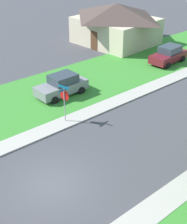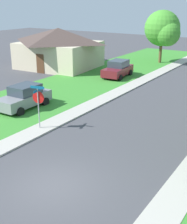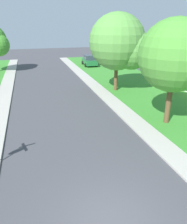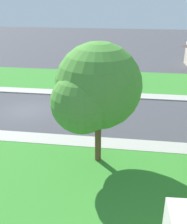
% 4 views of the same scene
% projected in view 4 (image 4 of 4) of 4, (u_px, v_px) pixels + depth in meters
% --- Properties ---
extents(ground_plane, '(120.00, 120.00, 0.00)m').
position_uv_depth(ground_plane, '(28.00, 110.00, 23.16)').
color(ground_plane, '#424247').
extents(sidewalk_east, '(1.40, 56.00, 0.10)m').
position_uv_depth(sidewalk_east, '(182.00, 149.00, 17.33)').
color(sidewalk_east, '#ADA89E').
rests_on(sidewalk_east, ground).
extents(sidewalk_west, '(1.40, 56.00, 0.10)m').
position_uv_depth(sidewalk_west, '(167.00, 97.00, 25.87)').
color(sidewalk_west, '#ADA89E').
rests_on(sidewalk_west, ground).
extents(lawn_west, '(8.00, 56.00, 0.08)m').
position_uv_depth(lawn_west, '(162.00, 83.00, 30.14)').
color(lawn_west, '#38842D').
rests_on(lawn_west, ground).
extents(stop_sign_far_corner, '(0.90, 0.90, 2.77)m').
position_uv_depth(stop_sign_far_corner, '(88.00, 75.00, 26.22)').
color(stop_sign_far_corner, '#9E9EA3').
rests_on(stop_sign_far_corner, ground).
extents(car_grey_far_down_street, '(2.12, 4.34, 1.76)m').
position_uv_depth(car_grey_far_down_street, '(114.00, 76.00, 29.62)').
color(car_grey_far_down_street, gray).
rests_on(car_grey_far_down_street, ground).
extents(tree_across_left, '(4.94, 4.60, 6.94)m').
position_uv_depth(tree_across_left, '(94.00, 90.00, 14.19)').
color(tree_across_left, brown).
rests_on(tree_across_left, ground).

